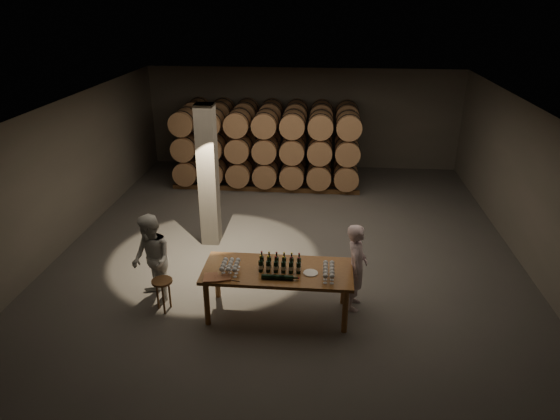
# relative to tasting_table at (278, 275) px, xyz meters

# --- Properties ---
(room) EXTENTS (12.00, 12.00, 12.00)m
(room) POSITION_rel_tasting_table_xyz_m (-1.80, 2.70, 0.80)
(room) COLOR #575451
(room) RESTS_ON ground
(tasting_table) EXTENTS (2.60, 1.10, 0.90)m
(tasting_table) POSITION_rel_tasting_table_xyz_m (0.00, 0.00, 0.00)
(tasting_table) COLOR brown
(tasting_table) RESTS_ON ground
(barrel_stack_back) EXTENTS (5.48, 0.95, 2.31)m
(barrel_stack_back) POSITION_rel_tasting_table_xyz_m (-0.96, 7.70, 0.40)
(barrel_stack_back) COLOR brown
(barrel_stack_back) RESTS_ON ground
(barrel_stack_front) EXTENTS (5.48, 0.95, 2.31)m
(barrel_stack_front) POSITION_rel_tasting_table_xyz_m (-0.96, 6.30, 0.40)
(barrel_stack_front) COLOR brown
(barrel_stack_front) RESTS_ON ground
(bottle_cluster) EXTENTS (0.73, 0.23, 0.31)m
(bottle_cluster) POSITION_rel_tasting_table_xyz_m (0.04, -0.02, 0.21)
(bottle_cluster) COLOR black
(bottle_cluster) RESTS_ON tasting_table
(lying_bottles) EXTENTS (0.63, 0.08, 0.08)m
(lying_bottles) POSITION_rel_tasting_table_xyz_m (0.04, -0.32, 0.15)
(lying_bottles) COLOR black
(lying_bottles) RESTS_ON tasting_table
(glass_cluster_left) EXTENTS (0.31, 0.42, 0.18)m
(glass_cluster_left) POSITION_rel_tasting_table_xyz_m (-0.80, -0.14, 0.23)
(glass_cluster_left) COLOR silver
(glass_cluster_left) RESTS_ON tasting_table
(glass_cluster_right) EXTENTS (0.20, 0.53, 0.18)m
(glass_cluster_right) POSITION_rel_tasting_table_xyz_m (0.88, -0.15, 0.24)
(glass_cluster_right) COLOR silver
(glass_cluster_right) RESTS_ON tasting_table
(plate) EXTENTS (0.25, 0.25, 0.01)m
(plate) POSITION_rel_tasting_table_xyz_m (0.58, -0.07, 0.11)
(plate) COLOR white
(plate) RESTS_ON tasting_table
(notebook_near) EXTENTS (0.31, 0.28, 0.03)m
(notebook_near) POSITION_rel_tasting_table_xyz_m (-0.89, -0.39, 0.12)
(notebook_near) COLOR #9A5938
(notebook_near) RESTS_ON tasting_table
(notebook_corner) EXTENTS (0.27, 0.33, 0.03)m
(notebook_corner) POSITION_rel_tasting_table_xyz_m (-1.09, -0.39, 0.12)
(notebook_corner) COLOR #9A5938
(notebook_corner) RESTS_ON tasting_table
(pen) EXTENTS (0.14, 0.03, 0.01)m
(pen) POSITION_rel_tasting_table_xyz_m (-0.66, -0.45, 0.11)
(pen) COLOR black
(pen) RESTS_ON tasting_table
(stool) EXTENTS (0.37, 0.37, 0.62)m
(stool) POSITION_rel_tasting_table_xyz_m (-2.06, -0.09, -0.29)
(stool) COLOR brown
(stool) RESTS_ON ground
(person_man) EXTENTS (0.46, 0.64, 1.65)m
(person_man) POSITION_rel_tasting_table_xyz_m (1.37, 0.35, 0.03)
(person_man) COLOR silver
(person_man) RESTS_ON ground
(person_woman) EXTENTS (1.03, 1.06, 1.72)m
(person_woman) POSITION_rel_tasting_table_xyz_m (-2.32, 0.20, 0.06)
(person_woman) COLOR silver
(person_woman) RESTS_ON ground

